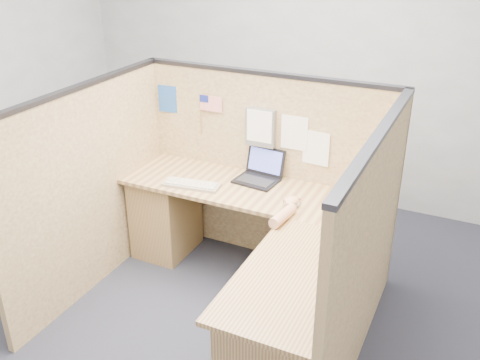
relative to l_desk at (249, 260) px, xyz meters
The scene contains 13 objects.
floor 0.52m from the l_desk, 122.80° to the right, with size 5.00×5.00×0.00m, color black.
wall_back 2.22m from the l_desk, 95.35° to the left, with size 5.00×5.00×0.00m, color #929497.
cubicle_partitions 0.44m from the l_desk, 142.47° to the left, with size 2.06×1.83×1.53m.
l_desk is the anchor object (origin of this frame).
laptop 0.72m from the l_desk, 107.57° to the left, with size 0.33×0.33×0.23m.
keyboard 0.73m from the l_desk, 157.81° to the left, with size 0.45×0.21×0.03m.
mouse 0.48m from the l_desk, 52.09° to the left, with size 0.11×0.07×0.05m, color #B9B9BE.
hand_forearm 0.45m from the l_desk, 28.65° to the left, with size 0.11×0.40×0.08m.
blue_poster 1.50m from the l_desk, 146.78° to the left, with size 0.17×0.00×0.22m, color #204D95.
american_flag 1.26m from the l_desk, 134.71° to the left, with size 0.19×0.01×0.33m.
file_holder 1.00m from the l_desk, 108.13° to the left, with size 0.23×0.05×0.29m.
paper_left 0.99m from the l_desk, 86.29° to the left, with size 0.20×0.00×0.26m, color white.
paper_right 0.95m from the l_desk, 72.39° to the left, with size 0.20×0.00×0.26m, color white.
Camera 1 is at (1.46, -2.54, 2.47)m, focal length 40.00 mm.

